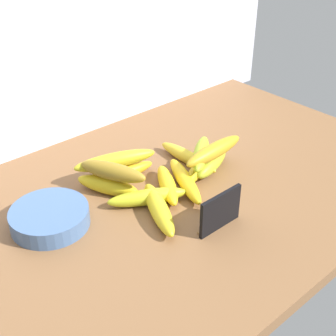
{
  "coord_description": "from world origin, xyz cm",
  "views": [
    {
      "loc": [
        -66.89,
        -65.31,
        65.18
      ],
      "look_at": [
        -6.81,
        2.8,
        8.0
      ],
      "focal_mm": 50.25,
      "sensor_mm": 36.0,
      "label": 1
    }
  ],
  "objects": [
    {
      "name": "banana_2",
      "position": [
        6.06,
        1.21,
        5.12
      ],
      "size": [
        15.67,
        9.22,
        4.24
      ],
      "primitive_type": "ellipsoid",
      "rotation": [
        0.0,
        0.0,
        0.35
      ],
      "color": "#A6B527",
      "rests_on": "counter_top"
    },
    {
      "name": "banana_6",
      "position": [
        -18.88,
        9.89,
        4.98
      ],
      "size": [
        10.4,
        15.51,
        3.96
      ],
      "primitive_type": "ellipsoid",
      "rotation": [
        0.0,
        0.0,
        2.03
      ],
      "color": "yellow",
      "rests_on": "counter_top"
    },
    {
      "name": "banana_8",
      "position": [
        -14.79,
        0.58,
        4.81
      ],
      "size": [
        17.43,
        11.42,
        3.61
      ],
      "primitive_type": "ellipsoid",
      "rotation": [
        0.0,
        0.0,
        2.66
      ],
      "color": "gold",
      "rests_on": "counter_top"
    },
    {
      "name": "back_wall",
      "position": [
        0.0,
        39.0,
        35.0
      ],
      "size": [
        130.0,
        2.0,
        70.0
      ],
      "primitive_type": "cube",
      "color": "silver",
      "rests_on": "ground"
    },
    {
      "name": "banana_10",
      "position": [
        -17.99,
        8.74,
        8.97
      ],
      "size": [
        10.65,
        16.29,
        4.01
      ],
      "primitive_type": "ellipsoid",
      "rotation": [
        0.0,
        0.0,
        2.02
      ],
      "color": "olive",
      "rests_on": "banana_6"
    },
    {
      "name": "banana_3",
      "position": [
        3.86,
        7.36,
        4.66
      ],
      "size": [
        3.88,
        18.92,
        3.32
      ],
      "primitive_type": "ellipsoid",
      "rotation": [
        0.0,
        0.0,
        4.74
      ],
      "color": "yellow",
      "rests_on": "counter_top"
    },
    {
      "name": "banana_12",
      "position": [
        5.34,
        0.16,
        9.12
      ],
      "size": [
        19.27,
        5.08,
        3.77
      ],
      "primitive_type": "ellipsoid",
      "rotation": [
        0.0,
        0.0,
        0.07
      ],
      "color": "#BB931F",
      "rests_on": "banana_2"
    },
    {
      "name": "banana_4",
      "position": [
        -12.63,
        12.0,
        4.64
      ],
      "size": [
        16.19,
        4.74,
        3.29
      ],
      "primitive_type": "ellipsoid",
      "rotation": [
        0.0,
        0.0,
        6.19
      ],
      "color": "gold",
      "rests_on": "counter_top"
    },
    {
      "name": "banana_11",
      "position": [
        3.41,
        2.41,
        8.05
      ],
      "size": [
        14.91,
        12.88,
        3.53
      ],
      "primitive_type": "ellipsoid",
      "rotation": [
        0.0,
        0.0,
        3.81
      ],
      "color": "#A6BF26",
      "rests_on": "banana_0"
    },
    {
      "name": "banana_9",
      "position": [
        -13.98,
        13.37,
        8.14
      ],
      "size": [
        19.92,
        9.84,
        3.71
      ],
      "primitive_type": "ellipsoid",
      "rotation": [
        0.0,
        0.0,
        5.96
      ],
      "color": "gold",
      "rests_on": "banana_4"
    },
    {
      "name": "banana_1",
      "position": [
        -4.03,
        -0.21,
        4.73
      ],
      "size": [
        10.9,
        19.0,
        3.46
      ],
      "primitive_type": "ellipsoid",
      "rotation": [
        0.0,
        0.0,
        4.3
      ],
      "color": "yellow",
      "rests_on": "counter_top"
    },
    {
      "name": "fruit_bowl",
      "position": [
        -34.56,
        8.27,
        4.93
      ],
      "size": [
        16.34,
        16.34,
        3.86
      ],
      "primitive_type": "cylinder",
      "color": "#466899",
      "rests_on": "counter_top"
    },
    {
      "name": "counter_top",
      "position": [
        0.0,
        0.0,
        1.5
      ],
      "size": [
        110.0,
        76.0,
        3.0
      ],
      "primitive_type": "cube",
      "color": "brown",
      "rests_on": "ground"
    },
    {
      "name": "banana_0",
      "position": [
        2.54,
        1.82,
        4.64
      ],
      "size": [
        16.0,
        9.13,
        3.28
      ],
      "primitive_type": "ellipsoid",
      "rotation": [
        0.0,
        0.0,
        3.53
      ],
      "color": "gold",
      "rests_on": "counter_top"
    },
    {
      "name": "chalkboard_sign",
      "position": [
        -8.83,
        -15.45,
        6.86
      ],
      "size": [
        11.0,
        1.8,
        8.4
      ],
      "color": "black",
      "rests_on": "counter_top"
    },
    {
      "name": "banana_7",
      "position": [
        -15.81,
        -4.4,
        4.96
      ],
      "size": [
        11.25,
        18.66,
        3.92
      ],
      "primitive_type": "ellipsoid",
      "rotation": [
        0.0,
        0.0,
        1.15
      ],
      "color": "yellow",
      "rests_on": "counter_top"
    },
    {
      "name": "banana_5",
      "position": [
        -8.3,
        1.34,
        4.79
      ],
      "size": [
        11.01,
        15.53,
        3.58
      ],
      "primitive_type": "ellipsoid",
      "rotation": [
        0.0,
        0.0,
        4.19
      ],
      "color": "yellow",
      "rests_on": "counter_top"
    }
  ]
}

